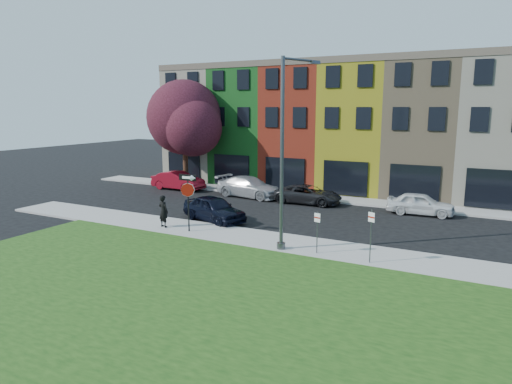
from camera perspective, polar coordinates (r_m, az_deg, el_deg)
The scene contains 16 objects.
ground at distance 20.91m, azimuth -2.09°, elevation -8.34°, with size 120.00×120.00×0.00m, color black.
sidewalk_near at distance 22.65m, azimuth 6.15°, elevation -6.74°, with size 40.00×3.00×0.12m, color #999691.
sidewalk_far at distance 35.27m, azimuth 5.80°, elevation -0.49°, with size 40.00×2.40×0.12m, color #999691.
grass_park at distance 13.15m, azimuth 16.72°, elevation -20.61°, with size 40.00×16.00×0.10m, color #1B4012.
rowhouse_block at distance 40.32m, azimuth 9.92°, elevation 7.84°, with size 30.00×10.12×10.00m.
stop_sign at distance 24.76m, azimuth -8.52°, elevation 0.13°, with size 1.05×0.12×3.12m.
man at distance 26.13m, azimuth -11.51°, elevation -2.37°, with size 0.73×0.55×1.82m, color black.
sedan_near at distance 27.54m, azimuth -5.27°, elevation -2.10°, with size 4.83×3.18×1.53m, color black.
parked_car_red at distance 38.59m, azimuth -9.70°, elevation 1.42°, with size 4.65×1.70×1.52m, color maroon.
parked_car_silver at distance 34.90m, azimuth -0.86°, elevation 0.64°, with size 5.57×2.80×1.55m, color #A2A3A7.
parked_car_dark at distance 32.71m, azimuth 6.55°, elevation -0.30°, with size 4.83×2.34×1.32m, color black.
parked_car_white at distance 30.96m, azimuth 19.88°, elevation -1.39°, with size 4.23×1.90×1.41m, color white.
street_lamp at distance 21.18m, azimuth 3.64°, elevation 4.65°, with size 1.16×2.46×8.89m.
parking_sign_a at distance 21.15m, azimuth 7.66°, elevation -4.36°, with size 0.31×0.12×1.96m.
parking_sign_b at distance 20.23m, azimuth 14.18°, elevation -4.64°, with size 0.30×0.16×2.36m.
tree_purple at distance 39.74m, azimuth -8.76°, elevation 8.97°, with size 7.59×6.64×8.98m.
Camera 1 is at (9.86, -17.16, 6.75)m, focal length 32.00 mm.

